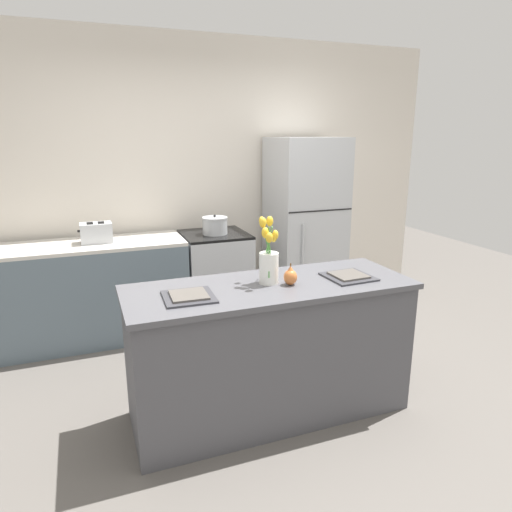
{
  "coord_description": "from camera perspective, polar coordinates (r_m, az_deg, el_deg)",
  "views": [
    {
      "loc": [
        -1.05,
        -2.47,
        1.79
      ],
      "look_at": [
        0.0,
        0.25,
        1.01
      ],
      "focal_mm": 32.0,
      "sensor_mm": 36.0,
      "label": 1
    }
  ],
  "objects": [
    {
      "name": "back_wall",
      "position": [
        4.61,
        -7.93,
        9.39
      ],
      "size": [
        5.2,
        0.08,
        2.7
      ],
      "color": "silver",
      "rests_on": "ground_plane"
    },
    {
      "name": "cooking_pot",
      "position": [
        4.27,
        -5.16,
        3.81
      ],
      "size": [
        0.24,
        0.24,
        0.18
      ],
      "color": "#B2B5B7",
      "rests_on": "stove_range"
    },
    {
      "name": "ground_plane",
      "position": [
        3.22,
        1.68,
        -18.72
      ],
      "size": [
        10.0,
        10.0,
        0.0
      ],
      "primitive_type": "plane",
      "color": "#59544F"
    },
    {
      "name": "plate_setting_right",
      "position": [
        3.02,
        11.49,
        -2.48
      ],
      "size": [
        0.3,
        0.3,
        0.02
      ],
      "color": "#333338",
      "rests_on": "kitchen_island"
    },
    {
      "name": "back_counter",
      "position": [
        4.29,
        -20.16,
        -4.27
      ],
      "size": [
        1.68,
        0.6,
        0.88
      ],
      "color": "slate",
      "rests_on": "ground_plane"
    },
    {
      "name": "plate_setting_left",
      "position": [
        2.63,
        -8.4,
        -4.99
      ],
      "size": [
        0.3,
        0.3,
        0.02
      ],
      "color": "#333338",
      "rests_on": "kitchen_island"
    },
    {
      "name": "stove_range",
      "position": [
        4.44,
        -5.06,
        -2.74
      ],
      "size": [
        0.6,
        0.61,
        0.88
      ],
      "color": "#B2B5B7",
      "rests_on": "ground_plane"
    },
    {
      "name": "toaster",
      "position": [
        4.15,
        -19.33,
        2.76
      ],
      "size": [
        0.28,
        0.18,
        0.17
      ],
      "color": "#B7BABC",
      "rests_on": "back_counter"
    },
    {
      "name": "pear_figurine",
      "position": [
        2.81,
        4.32,
        -2.55
      ],
      "size": [
        0.08,
        0.08,
        0.14
      ],
      "color": "#C66B33",
      "rests_on": "kitchen_island"
    },
    {
      "name": "flower_vase",
      "position": [
        2.81,
        1.58,
        -0.54
      ],
      "size": [
        0.12,
        0.21,
        0.42
      ],
      "color": "silver",
      "rests_on": "kitchen_island"
    },
    {
      "name": "refrigerator",
      "position": [
        4.67,
        6.11,
        3.68
      ],
      "size": [
        0.68,
        0.67,
        1.76
      ],
      "color": "#B7BABC",
      "rests_on": "ground_plane"
    },
    {
      "name": "kitchen_island",
      "position": [
        3.0,
        1.75,
        -11.62
      ],
      "size": [
        1.8,
        0.66,
        0.89
      ],
      "color": "#4C4C51",
      "rests_on": "ground_plane"
    }
  ]
}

